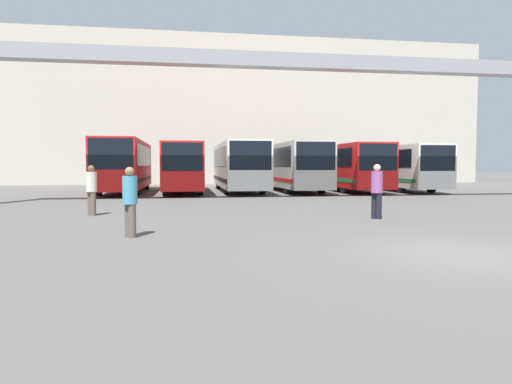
{
  "coord_description": "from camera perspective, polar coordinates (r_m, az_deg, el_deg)",
  "views": [
    {
      "loc": [
        -5.48,
        -8.33,
        1.79
      ],
      "look_at": [
        -1.57,
        16.66,
        0.3
      ],
      "focal_mm": 32.0,
      "sensor_mm": 36.0,
      "label": 1
    }
  ],
  "objects": [
    {
      "name": "pedestrian_near_left",
      "position": [
        17.16,
        -19.87,
        0.35
      ],
      "size": [
        0.37,
        0.37,
        1.79
      ],
      "rotation": [
        0.0,
        0.0,
        2.33
      ],
      "color": "brown",
      "rests_on": "ground"
    },
    {
      "name": "bus_slot_1",
      "position": [
        30.17,
        -9.14,
        3.34
      ],
      "size": [
        2.43,
        10.4,
        3.12
      ],
      "color": "red",
      "rests_on": "ground"
    },
    {
      "name": "overhead_gantry",
      "position": [
        23.06,
        5.16,
        14.02
      ],
      "size": [
        29.81,
        0.8,
        7.19
      ],
      "color": "gray",
      "rests_on": "ground"
    },
    {
      "name": "pedestrian_far_center",
      "position": [
        15.7,
        14.86,
        0.26
      ],
      "size": [
        0.38,
        0.38,
        1.82
      ],
      "rotation": [
        0.0,
        0.0,
        5.26
      ],
      "color": "black",
      "rests_on": "ground"
    },
    {
      "name": "building_backdrop",
      "position": [
        49.95,
        -2.59,
        9.45
      ],
      "size": [
        48.94,
        12.0,
        14.17
      ],
      "color": "#B7B2A3",
      "rests_on": "ground"
    },
    {
      "name": "bus_slot_4",
      "position": [
        32.83,
        10.84,
        3.35
      ],
      "size": [
        2.54,
        11.85,
        3.15
      ],
      "color": "red",
      "rests_on": "ground"
    },
    {
      "name": "bus_slot_2",
      "position": [
        31.21,
        -2.26,
        3.51
      ],
      "size": [
        2.59,
        12.06,
        3.24
      ],
      "color": "silver",
      "rests_on": "ground"
    },
    {
      "name": "pedestrian_near_center",
      "position": [
        11.7,
        -15.47,
        -0.98
      ],
      "size": [
        0.36,
        0.36,
        1.75
      ],
      "rotation": [
        0.0,
        0.0,
        2.22
      ],
      "color": "brown",
      "rests_on": "ground"
    },
    {
      "name": "ground_plane",
      "position": [
        10.13,
        24.23,
        -7.11
      ],
      "size": [
        200.0,
        200.0,
        0.0
      ],
      "primitive_type": "plane",
      "color": "#514F4C"
    },
    {
      "name": "bus_slot_5",
      "position": [
        34.11,
        16.86,
        3.2
      ],
      "size": [
        2.47,
        11.5,
        3.08
      ],
      "color": "silver",
      "rests_on": "ground"
    },
    {
      "name": "bus_slot_0",
      "position": [
        31.06,
        -16.05,
        3.48
      ],
      "size": [
        2.55,
        11.7,
        3.33
      ],
      "color": "red",
      "rests_on": "ground"
    },
    {
      "name": "bus_slot_3",
      "position": [
        31.43,
        4.62,
        3.47
      ],
      "size": [
        2.53,
        11.18,
        3.22
      ],
      "color": "beige",
      "rests_on": "ground"
    }
  ]
}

